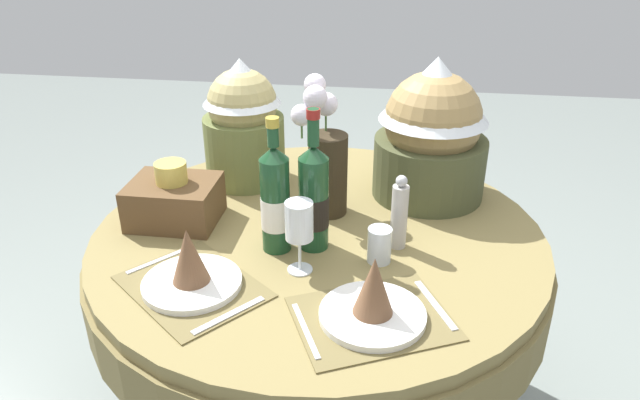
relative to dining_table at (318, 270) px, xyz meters
name	(u,v)px	position (x,y,z in m)	size (l,w,h in m)	color
dining_table	(318,270)	(0.00, 0.00, 0.00)	(1.29, 1.29, 0.75)	olive
place_setting_left	(191,271)	(-0.26, -0.32, 0.18)	(0.43, 0.42, 0.16)	brown
place_setting_right	(373,302)	(0.18, -0.38, 0.18)	(0.42, 0.38, 0.16)	brown
flower_vase	(325,156)	(0.00, 0.12, 0.31)	(0.16, 0.19, 0.39)	#332819
wine_bottle_left	(275,200)	(-0.10, -0.11, 0.28)	(0.08, 0.08, 0.37)	#194223
wine_bottle_centre	(315,198)	(0.00, -0.09, 0.28)	(0.08, 0.08, 0.39)	#194223
wine_glass_left	(299,223)	(-0.02, -0.21, 0.27)	(0.07, 0.07, 0.19)	silver
tumbler_mid	(379,245)	(0.18, -0.14, 0.18)	(0.06, 0.06, 0.09)	silver
pepper_mill	(399,214)	(0.22, -0.05, 0.23)	(0.04, 0.04, 0.21)	#B7B2AD
gift_tub_back_left	(243,118)	(-0.29, 0.31, 0.35)	(0.26, 0.26, 0.41)	olive
gift_tub_back_right	(432,127)	(0.31, 0.28, 0.36)	(0.34, 0.34, 0.44)	#474C2D
woven_basket_side_left	(175,199)	(-0.42, 0.00, 0.20)	(0.25, 0.20, 0.18)	brown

